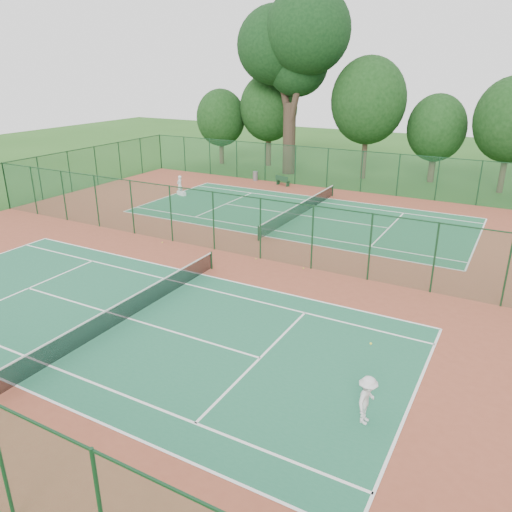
# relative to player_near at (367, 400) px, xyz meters

# --- Properties ---
(ground) EXTENTS (120.00, 120.00, 0.00)m
(ground) POSITION_rel_player_near_xyz_m (-10.87, 10.57, -0.81)
(ground) COLOR #26571B
(ground) RESTS_ON ground
(red_pad) EXTENTS (40.00, 36.00, 0.01)m
(red_pad) POSITION_rel_player_near_xyz_m (-10.87, 10.57, -0.81)
(red_pad) COLOR brown
(red_pad) RESTS_ON ground
(court_near) EXTENTS (23.77, 10.97, 0.01)m
(court_near) POSITION_rel_player_near_xyz_m (-10.87, 1.57, -0.80)
(court_near) COLOR #1F6244
(court_near) RESTS_ON red_pad
(court_far) EXTENTS (23.77, 10.97, 0.01)m
(court_far) POSITION_rel_player_near_xyz_m (-10.87, 19.57, -0.80)
(court_far) COLOR #1E623D
(court_far) RESTS_ON red_pad
(fence_north) EXTENTS (40.00, 0.09, 3.50)m
(fence_north) POSITION_rel_player_near_xyz_m (-10.87, 28.57, 0.95)
(fence_north) COLOR #194B2A
(fence_north) RESTS_ON ground
(fence_west) EXTENTS (0.09, 36.00, 3.50)m
(fence_west) POSITION_rel_player_near_xyz_m (-30.87, 10.57, 0.95)
(fence_west) COLOR #184A28
(fence_west) RESTS_ON ground
(fence_divider) EXTENTS (40.00, 0.09, 3.50)m
(fence_divider) POSITION_rel_player_near_xyz_m (-10.87, 10.57, 0.95)
(fence_divider) COLOR #174629
(fence_divider) RESTS_ON ground
(tennis_net_near) EXTENTS (0.10, 12.90, 0.97)m
(tennis_net_near) POSITION_rel_player_near_xyz_m (-10.87, 1.57, -0.27)
(tennis_net_near) COLOR #14381D
(tennis_net_near) RESTS_ON ground
(tennis_net_far) EXTENTS (0.10, 12.90, 0.97)m
(tennis_net_far) POSITION_rel_player_near_xyz_m (-10.87, 19.57, -0.27)
(tennis_net_far) COLOR #14381F
(tennis_net_far) RESTS_ON ground
(player_near) EXTENTS (0.64, 1.05, 1.59)m
(player_near) POSITION_rel_player_near_xyz_m (0.00, 0.00, 0.00)
(player_near) COLOR silver
(player_near) RESTS_ON court_near
(player_far) EXTENTS (0.41, 0.60, 1.60)m
(player_far) POSITION_rel_player_near_xyz_m (-22.26, 20.33, 0.01)
(player_far) COLOR silver
(player_far) RESTS_ON court_far
(trash_bin) EXTENTS (0.61, 0.61, 0.86)m
(trash_bin) POSITION_rel_player_near_xyz_m (-19.38, 28.17, -0.38)
(trash_bin) COLOR slate
(trash_bin) RESTS_ON red_pad
(bench) EXTENTS (1.51, 0.80, 0.90)m
(bench) POSITION_rel_player_near_xyz_m (-16.22, 27.47, -0.34)
(bench) COLOR #12351C
(bench) RESTS_ON red_pad
(kit_bag) EXTENTS (0.94, 0.60, 0.33)m
(kit_bag) POSITION_rel_player_near_xyz_m (-22.01, 20.20, -0.64)
(kit_bag) COLOR white
(kit_bag) RESTS_ON red_pad
(stray_ball_a) EXTENTS (0.07, 0.07, 0.07)m
(stray_ball_a) POSITION_rel_player_near_xyz_m (-9.46, 10.31, -0.77)
(stray_ball_a) COLOR #CAD732
(stray_ball_a) RESTS_ON red_pad
(stray_ball_b) EXTENTS (0.07, 0.07, 0.07)m
(stray_ball_b) POSITION_rel_player_near_xyz_m (-6.59, 10.33, -0.77)
(stray_ball_b) COLOR yellow
(stray_ball_b) RESTS_ON red_pad
(stray_ball_c) EXTENTS (0.07, 0.07, 0.07)m
(stray_ball_c) POSITION_rel_player_near_xyz_m (-15.82, 9.98, -0.77)
(stray_ball_c) COLOR #E9F138
(stray_ball_c) RESTS_ON red_pad
(big_tree) EXTENTS (11.01, 8.06, 16.91)m
(big_tree) POSITION_rel_player_near_xyz_m (-18.01, 32.98, 11.16)
(big_tree) COLOR #32241B
(big_tree) RESTS_ON ground
(evergreen_row) EXTENTS (39.00, 5.00, 12.00)m
(evergreen_row) POSITION_rel_player_near_xyz_m (-10.37, 34.82, -0.81)
(evergreen_row) COLOR black
(evergreen_row) RESTS_ON ground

